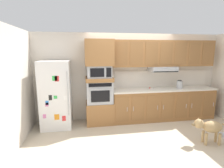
# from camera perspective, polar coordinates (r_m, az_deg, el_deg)

# --- Properties ---
(ground_plane) EXTENTS (9.60, 9.60, 0.00)m
(ground_plane) POSITION_cam_1_polar(r_m,az_deg,el_deg) (4.61, 9.16, -15.10)
(ground_plane) COLOR beige
(back_kitchen_wall) EXTENTS (6.20, 0.12, 2.50)m
(back_kitchen_wall) POSITION_cam_1_polar(r_m,az_deg,el_deg) (5.27, 5.76, 2.51)
(back_kitchen_wall) COLOR beige
(back_kitchen_wall) RESTS_ON ground
(side_panel_left) EXTENTS (0.12, 7.10, 2.50)m
(side_panel_left) POSITION_cam_1_polar(r_m,az_deg,el_deg) (4.25, -28.92, -0.80)
(side_panel_left) COLOR beige
(side_panel_left) RESTS_ON ground
(refrigerator) EXTENTS (0.76, 0.73, 1.76)m
(refrigerator) POSITION_cam_1_polar(r_m,az_deg,el_deg) (4.80, -17.83, -3.30)
(refrigerator) COLOR white
(refrigerator) RESTS_ON ground
(oven_base_cabinet) EXTENTS (0.74, 0.62, 0.60)m
(oven_base_cabinet) POSITION_cam_1_polar(r_m,az_deg,el_deg) (4.99, -4.07, -9.20)
(oven_base_cabinet) COLOR #996638
(oven_base_cabinet) RESTS_ON ground
(built_in_oven) EXTENTS (0.70, 0.62, 0.60)m
(built_in_oven) POSITION_cam_1_polar(r_m,az_deg,el_deg) (4.82, -4.16, -2.48)
(built_in_oven) COLOR #A8AAAF
(built_in_oven) RESTS_ON oven_base_cabinet
(appliance_mid_shelf) EXTENTS (0.74, 0.62, 0.10)m
(appliance_mid_shelf) POSITION_cam_1_polar(r_m,az_deg,el_deg) (4.75, -4.22, 1.63)
(appliance_mid_shelf) COLOR #996638
(appliance_mid_shelf) RESTS_ON built_in_oven
(microwave) EXTENTS (0.64, 0.54, 0.32)m
(microwave) POSITION_cam_1_polar(r_m,az_deg,el_deg) (4.72, -4.25, 4.14)
(microwave) COLOR #A8AAAF
(microwave) RESTS_ON appliance_mid_shelf
(appliance_upper_cabinet) EXTENTS (0.74, 0.62, 0.68)m
(appliance_upper_cabinet) POSITION_cam_1_polar(r_m,az_deg,el_deg) (4.69, -4.34, 10.22)
(appliance_upper_cabinet) COLOR #996638
(appliance_upper_cabinet) RESTS_ON microwave
(lower_cabinet_run) EXTENTS (3.04, 0.63, 0.88)m
(lower_cabinet_run) POSITION_cam_1_polar(r_m,az_deg,el_deg) (5.44, 16.27, -6.37)
(lower_cabinet_run) COLOR #996638
(lower_cabinet_run) RESTS_ON ground
(countertop_slab) EXTENTS (3.08, 0.64, 0.04)m
(countertop_slab) POSITION_cam_1_polar(r_m,az_deg,el_deg) (5.33, 16.51, -1.62)
(countertop_slab) COLOR silver
(countertop_slab) RESTS_ON lower_cabinet_run
(backsplash_panel) EXTENTS (3.08, 0.02, 0.50)m
(backsplash_panel) POSITION_cam_1_polar(r_m,az_deg,el_deg) (5.54, 15.37, 1.73)
(backsplash_panel) COLOR silver
(backsplash_panel) RESTS_ON countertop_slab
(upper_cabinet_with_hood) EXTENTS (3.04, 0.48, 0.88)m
(upper_cabinet_with_hood) POSITION_cam_1_polar(r_m,az_deg,el_deg) (5.32, 16.49, 9.26)
(upper_cabinet_with_hood) COLOR #996638
(upper_cabinet_with_hood) RESTS_ON backsplash_panel
(screwdriver) EXTENTS (0.17, 0.16, 0.03)m
(screwdriver) POSITION_cam_1_polar(r_m,az_deg,el_deg) (5.25, 12.34, -1.23)
(screwdriver) COLOR red
(screwdriver) RESTS_ON countertop_slab
(electric_kettle) EXTENTS (0.17, 0.17, 0.24)m
(electric_kettle) POSITION_cam_1_polar(r_m,az_deg,el_deg) (5.48, 21.23, -0.15)
(electric_kettle) COLOR #A8AAAF
(electric_kettle) RESTS_ON countertop_slab
(dog) EXTENTS (0.79, 0.32, 0.58)m
(dog) POSITION_cam_1_polar(r_m,az_deg,el_deg) (4.41, 29.17, -12.17)
(dog) COLOR tan
(dog) RESTS_ON ground
(dog_food_bowl) EXTENTS (0.20, 0.20, 0.06)m
(dog_food_bowl) POSITION_cam_1_polar(r_m,az_deg,el_deg) (5.08, 32.83, -13.87)
(dog_food_bowl) COLOR #B2B7BC
(dog_food_bowl) RESTS_ON ground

